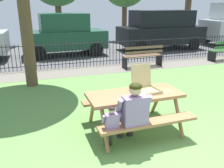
{
  "coord_description": "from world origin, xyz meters",
  "views": [
    {
      "loc": [
        -2.03,
        -2.57,
        2.39
      ],
      "look_at": [
        -0.51,
        2.11,
        0.75
      ],
      "focal_mm": 38.56,
      "sensor_mm": 36.0,
      "label": 1
    }
  ],
  "objects_px": {
    "child_at_table": "(111,124)",
    "parked_car_right": "(161,29)",
    "parked_car_center": "(64,34)",
    "pizza_slice_on_table": "(165,90)",
    "picnic_table_foreground": "(135,102)",
    "park_bench_center": "(143,57)",
    "adult_at_table": "(133,111)",
    "pizza_box_open": "(145,86)"
  },
  "relations": [
    {
      "from": "pizza_slice_on_table",
      "to": "adult_at_table",
      "type": "xyz_separation_m",
      "value": [
        -0.9,
        -0.48,
        -0.12
      ]
    },
    {
      "from": "pizza_slice_on_table",
      "to": "adult_at_table",
      "type": "distance_m",
      "value": 1.02
    },
    {
      "from": "picnic_table_foreground",
      "to": "adult_at_table",
      "type": "bearing_deg",
      "value": -116.51
    },
    {
      "from": "child_at_table",
      "to": "parked_car_center",
      "type": "distance_m",
      "value": 8.48
    },
    {
      "from": "adult_at_table",
      "to": "parked_car_right",
      "type": "height_order",
      "value": "parked_car_right"
    },
    {
      "from": "parked_car_center",
      "to": "child_at_table",
      "type": "bearing_deg",
      "value": -92.4
    },
    {
      "from": "child_at_table",
      "to": "parked_car_right",
      "type": "bearing_deg",
      "value": 56.62
    },
    {
      "from": "pizza_slice_on_table",
      "to": "pizza_box_open",
      "type": "bearing_deg",
      "value": 164.62
    },
    {
      "from": "picnic_table_foreground",
      "to": "child_at_table",
      "type": "bearing_deg",
      "value": -140.32
    },
    {
      "from": "parked_car_right",
      "to": "pizza_box_open",
      "type": "bearing_deg",
      "value": -120.79
    },
    {
      "from": "parked_car_center",
      "to": "parked_car_right",
      "type": "bearing_deg",
      "value": -0.0
    },
    {
      "from": "parked_car_center",
      "to": "pizza_box_open",
      "type": "bearing_deg",
      "value": -85.95
    },
    {
      "from": "adult_at_table",
      "to": "pizza_box_open",
      "type": "bearing_deg",
      "value": 49.56
    },
    {
      "from": "pizza_slice_on_table",
      "to": "picnic_table_foreground",
      "type": "bearing_deg",
      "value": 177.78
    },
    {
      "from": "pizza_box_open",
      "to": "picnic_table_foreground",
      "type": "bearing_deg",
      "value": -161.63
    },
    {
      "from": "pizza_box_open",
      "to": "pizza_slice_on_table",
      "type": "relative_size",
      "value": 2.0
    },
    {
      "from": "pizza_slice_on_table",
      "to": "parked_car_right",
      "type": "bearing_deg",
      "value": 61.7
    },
    {
      "from": "picnic_table_foreground",
      "to": "pizza_box_open",
      "type": "distance_m",
      "value": 0.37
    },
    {
      "from": "park_bench_center",
      "to": "pizza_box_open",
      "type": "bearing_deg",
      "value": -114.53
    },
    {
      "from": "picnic_table_foreground",
      "to": "adult_at_table",
      "type": "distance_m",
      "value": 0.57
    },
    {
      "from": "pizza_slice_on_table",
      "to": "park_bench_center",
      "type": "bearing_deg",
      "value": 70.18
    },
    {
      "from": "pizza_slice_on_table",
      "to": "parked_car_right",
      "type": "distance_m",
      "value": 9.02
    },
    {
      "from": "adult_at_table",
      "to": "parked_car_right",
      "type": "relative_size",
      "value": 0.26
    },
    {
      "from": "park_bench_center",
      "to": "pizza_slice_on_table",
      "type": "bearing_deg",
      "value": -109.82
    },
    {
      "from": "pizza_slice_on_table",
      "to": "parked_car_center",
      "type": "bearing_deg",
      "value": 96.8
    },
    {
      "from": "picnic_table_foreground",
      "to": "park_bench_center",
      "type": "relative_size",
      "value": 1.14
    },
    {
      "from": "adult_at_table",
      "to": "parked_car_right",
      "type": "bearing_deg",
      "value": 58.45
    },
    {
      "from": "adult_at_table",
      "to": "park_bench_center",
      "type": "distance_m",
      "value": 5.7
    },
    {
      "from": "pizza_box_open",
      "to": "child_at_table",
      "type": "xyz_separation_m",
      "value": [
        -0.91,
        -0.63,
        -0.36
      ]
    },
    {
      "from": "pizza_box_open",
      "to": "child_at_table",
      "type": "bearing_deg",
      "value": -145.29
    },
    {
      "from": "child_at_table",
      "to": "adult_at_table",
      "type": "bearing_deg",
      "value": 5.47
    },
    {
      "from": "picnic_table_foreground",
      "to": "child_at_table",
      "type": "relative_size",
      "value": 2.2
    },
    {
      "from": "pizza_slice_on_table",
      "to": "child_at_table",
      "type": "distance_m",
      "value": 1.43
    },
    {
      "from": "pizza_slice_on_table",
      "to": "child_at_table",
      "type": "xyz_separation_m",
      "value": [
        -1.3,
        -0.52,
        -0.27
      ]
    },
    {
      "from": "pizza_box_open",
      "to": "parked_car_right",
      "type": "bearing_deg",
      "value": 59.21
    },
    {
      "from": "adult_at_table",
      "to": "parked_car_center",
      "type": "xyz_separation_m",
      "value": [
        -0.05,
        8.42,
        0.35
      ]
    },
    {
      "from": "parked_car_center",
      "to": "parked_car_right",
      "type": "height_order",
      "value": "parked_car_right"
    },
    {
      "from": "pizza_box_open",
      "to": "child_at_table",
      "type": "distance_m",
      "value": 1.16
    },
    {
      "from": "pizza_slice_on_table",
      "to": "child_at_table",
      "type": "bearing_deg",
      "value": -158.17
    },
    {
      "from": "pizza_slice_on_table",
      "to": "parked_car_center",
      "type": "distance_m",
      "value": 7.99
    },
    {
      "from": "adult_at_table",
      "to": "parked_car_right",
      "type": "xyz_separation_m",
      "value": [
        5.17,
        8.42,
        0.44
      ]
    },
    {
      "from": "pizza_slice_on_table",
      "to": "park_bench_center",
      "type": "relative_size",
      "value": 0.17
    }
  ]
}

